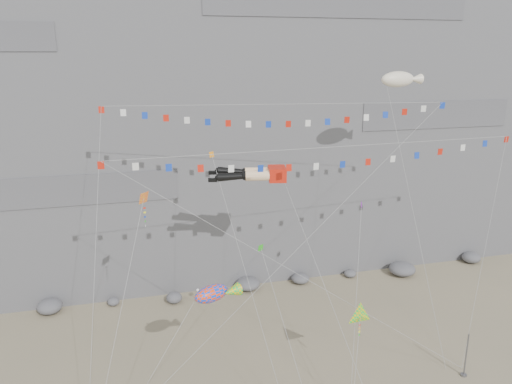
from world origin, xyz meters
TOP-DOWN VIEW (x-y plane):
  - cliff at (0.00, 32.00)m, footprint 80.00×28.00m
  - talus_boulders at (0.00, 17.00)m, footprint 60.00×3.00m
  - anchor_pole_right at (12.92, -1.93)m, footprint 0.12×0.12m
  - legs_kite at (-1.53, 7.81)m, footprint 8.77×16.96m
  - flag_banner_upper at (0.83, 9.38)m, footprint 30.59×14.95m
  - flag_banner_lower at (3.91, 5.35)m, footprint 34.70×7.51m
  - harlequin_kite at (-10.74, 4.22)m, footprint 5.58×10.01m
  - fish_windsock at (-6.75, -0.03)m, footprint 10.07×5.73m
  - delta_kite at (3.94, -1.25)m, footprint 4.38×6.02m
  - blimp_windsock at (11.83, 9.49)m, footprint 4.48×11.45m
  - small_kite_a at (-4.81, 9.02)m, footprint 3.12×15.55m
  - small_kite_b at (6.95, 5.43)m, footprint 6.05×11.32m
  - small_kite_c at (-2.28, 3.18)m, footprint 1.82×11.64m

SIDE VIEW (x-z plane):
  - talus_boulders at x=0.00m, z-range 0.00..1.20m
  - anchor_pole_right at x=12.92m, z-range 0.00..3.71m
  - delta_kite at x=3.94m, z-range 1.69..10.67m
  - fish_windsock at x=-6.75m, z-range 2.43..15.11m
  - small_kite_c at x=-2.28m, z-range 2.56..17.71m
  - small_kite_b at x=6.95m, z-range 3.43..20.64m
  - harlequin_kite at x=-10.74m, z-range 5.71..23.53m
  - legs_kite at x=-1.53m, z-range 4.31..25.75m
  - small_kite_a at x=-4.81m, z-range 4.86..27.25m
  - flag_banner_lower at x=3.91m, z-range 7.02..27.87m
  - flag_banner_upper at x=0.83m, z-range 5.93..35.04m
  - blimp_windsock at x=11.83m, z-range 10.05..34.66m
  - cliff at x=0.00m, z-range 0.00..50.00m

